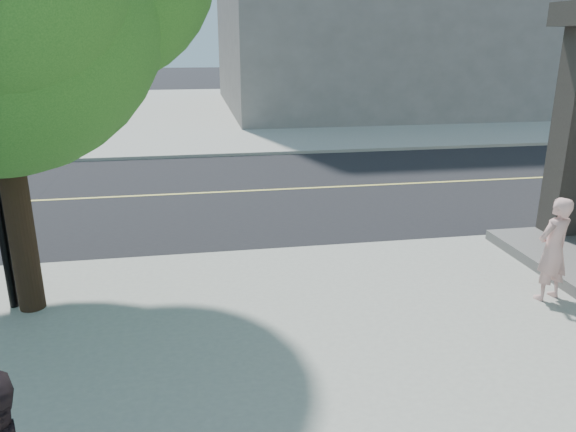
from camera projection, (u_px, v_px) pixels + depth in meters
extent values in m
plane|color=black|center=(30.00, 270.00, 9.53)|extent=(140.00, 140.00, 0.00)
cube|color=black|center=(78.00, 199.00, 13.75)|extent=(140.00, 9.00, 0.01)
cube|color=#999B8F|center=(376.00, 107.00, 31.88)|extent=(29.00, 25.00, 0.12)
cube|color=#35302B|center=(573.00, 131.00, 9.97)|extent=(0.55, 0.55, 4.20)
imported|color=#E0A8A2|center=(553.00, 249.00, 8.01)|extent=(0.65, 0.52, 1.57)
cylinder|color=black|center=(15.00, 188.00, 7.42)|extent=(0.36, 0.36, 3.56)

